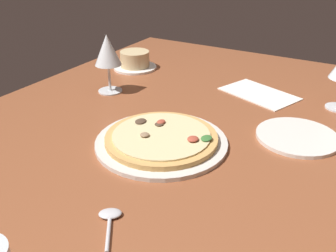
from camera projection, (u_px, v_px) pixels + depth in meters
dining_table at (174, 138)px, 93.70cm from camera, size 150.00×110.00×4.00cm
pizza_main at (161, 140)px, 86.47cm from camera, size 30.37×30.37×3.37cm
ramekin_on_saucer at (135, 61)px, 133.93cm from camera, size 15.30×15.30×6.21cm
wine_glass_far at (107, 52)px, 109.98cm from camera, size 7.89×7.89×17.54cm
side_plate at (297, 137)px, 89.25cm from camera, size 19.22×19.22×0.90cm
paper_menu at (259, 94)px, 113.61cm from camera, size 20.26×25.07×0.30cm
spoon at (110, 219)px, 63.71cm from camera, size 9.68×7.66×1.00cm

